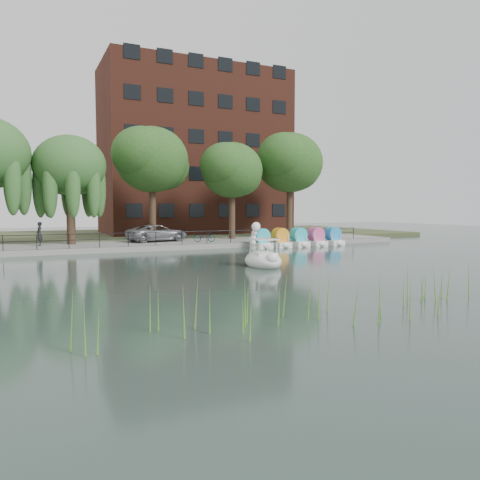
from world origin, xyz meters
TOP-DOWN VIEW (x-y plane):
  - ground_plane at (0.00, 0.00)m, footprint 120.00×120.00m
  - promenade at (0.00, 16.00)m, footprint 40.00×6.00m
  - kerb at (0.00, 13.05)m, footprint 40.00×0.25m
  - land_strip at (0.00, 30.00)m, footprint 60.00×22.00m
  - railing at (0.00, 13.25)m, footprint 32.00×0.05m
  - apartment_building at (7.00, 29.97)m, footprint 20.00×10.07m
  - willow_mid at (-7.50, 17.00)m, footprint 5.32×5.32m
  - broadleaf_center at (-1.00, 18.00)m, footprint 6.00×6.00m
  - broadleaf_right at (6.00, 17.50)m, footprint 5.40×5.40m
  - broadleaf_far at (12.50, 18.50)m, footprint 6.30×6.30m
  - minivan at (-0.89, 16.95)m, footprint 3.80×6.12m
  - bicycle at (2.45, 14.99)m, footprint 1.30×1.81m
  - pedestrian at (-9.74, 16.33)m, footprint 0.49×0.72m
  - swan_boat at (0.85, 1.88)m, footprint 1.91×2.94m
  - pedal_boat_row at (9.47, 11.99)m, footprint 7.95×1.70m
  - reed_bank at (2.00, -9.50)m, footprint 24.00×2.40m

SIDE VIEW (x-z plane):
  - ground_plane at x=0.00m, z-range 0.00..0.00m
  - land_strip at x=0.00m, z-range 0.00..0.36m
  - promenade at x=0.00m, z-range 0.00..0.40m
  - kerb at x=0.00m, z-range 0.00..0.40m
  - swan_boat at x=0.85m, z-range -0.66..1.70m
  - reed_bank at x=2.00m, z-range 0.00..1.20m
  - pedal_boat_row at x=9.47m, z-range -0.09..1.31m
  - bicycle at x=2.45m, z-range 0.40..1.40m
  - railing at x=0.00m, z-range 0.65..1.65m
  - minivan at x=-0.89m, z-range 0.40..1.98m
  - pedestrian at x=-9.74m, z-range 0.40..2.38m
  - willow_mid at x=-7.50m, z-range 2.17..10.32m
  - broadleaf_right at x=6.00m, z-range 2.22..10.55m
  - broadleaf_center at x=-1.00m, z-range 2.44..11.69m
  - broadleaf_far at x=12.50m, z-range 2.54..12.25m
  - apartment_building at x=7.00m, z-range 0.36..18.36m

